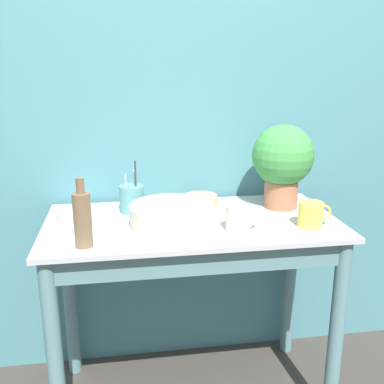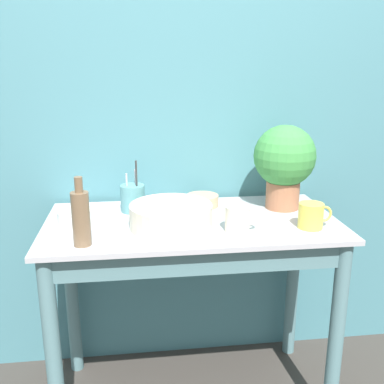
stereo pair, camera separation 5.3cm
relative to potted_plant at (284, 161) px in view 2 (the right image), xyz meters
The scene contains 10 objects.
wall_back 0.50m from the potted_plant, 149.42° to the left, with size 6.00×0.05×2.40m.
counter_table 0.60m from the potted_plant, 162.16° to the right, with size 1.20×0.61×0.85m.
potted_plant is the anchor object (origin of this frame).
bowl_wash_large 0.57m from the potted_plant, 160.09° to the right, with size 0.32×0.32×0.09m.
bottle_tall 0.90m from the potted_plant, 158.85° to the right, with size 0.06×0.06×0.25m.
mug_cream 0.40m from the potted_plant, 135.05° to the right, with size 0.13×0.09×0.10m.
mug_yellow 0.31m from the potted_plant, 83.08° to the right, with size 0.13×0.10×0.10m.
bowl_small_enamel_white 0.91m from the potted_plant, behind, with size 0.13×0.13×0.07m.
bowl_small_tan 0.40m from the potted_plant, 168.75° to the left, with size 0.15×0.15×0.05m.
utensil_cup 0.68m from the potted_plant, behind, with size 0.10×0.10×0.23m.
Camera 2 is at (-0.22, -1.42, 1.47)m, focal length 42.00 mm.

